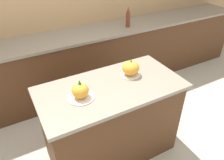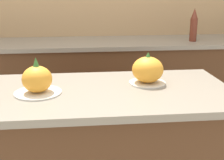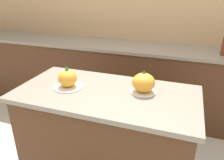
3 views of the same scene
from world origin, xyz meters
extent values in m
cube|color=tan|center=(0.00, 1.57, 1.25)|extent=(8.00, 0.06, 2.50)
cube|color=#4C2D19|center=(0.00, 0.00, 0.42)|extent=(1.29, 0.63, 0.85)
cube|color=gray|center=(0.00, 0.00, 0.87)|extent=(1.35, 0.69, 0.03)
cube|color=#4C2D19|center=(0.00, 1.24, 0.44)|extent=(6.00, 0.56, 0.89)
cube|color=gray|center=(0.00, 1.24, 0.91)|extent=(6.00, 0.60, 0.03)
cylinder|color=silver|center=(-0.30, -0.02, 0.89)|extent=(0.23, 0.23, 0.01)
ellipsoid|color=orange|center=(-0.30, -0.02, 0.96)|extent=(0.14, 0.14, 0.13)
cone|color=#38702D|center=(-0.30, -0.02, 1.04)|extent=(0.03, 0.03, 0.05)
cylinder|color=silver|center=(0.26, 0.08, 0.89)|extent=(0.20, 0.20, 0.01)
ellipsoid|color=orange|center=(0.26, 0.08, 0.96)|extent=(0.17, 0.17, 0.14)
cone|color=#38702D|center=(0.26, 0.08, 1.04)|extent=(0.03, 0.03, 0.03)
camera|label=1|loc=(-0.77, -1.43, 2.03)|focal=35.00mm
camera|label=2|loc=(-0.10, -1.49, 1.38)|focal=50.00mm
camera|label=3|loc=(0.52, -1.35, 1.60)|focal=35.00mm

